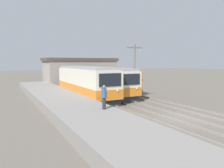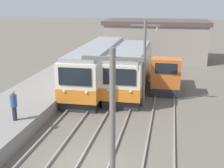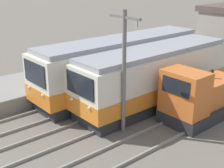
{
  "view_description": "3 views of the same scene",
  "coord_description": "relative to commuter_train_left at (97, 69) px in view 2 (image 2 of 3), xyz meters",
  "views": [
    {
      "loc": [
        -11.69,
        -11.61,
        4.24
      ],
      "look_at": [
        -0.58,
        9.38,
        1.82
      ],
      "focal_mm": 35.0,
      "sensor_mm": 36.0,
      "label": 1
    },
    {
      "loc": [
        3.5,
        -13.03,
        7.66
      ],
      "look_at": [
        -0.67,
        8.76,
        1.42
      ],
      "focal_mm": 50.0,
      "sensor_mm": 36.0,
      "label": 2
    },
    {
      "loc": [
        12.13,
        -1.23,
        7.69
      ],
      "look_at": [
        -0.15,
        9.25,
        1.88
      ],
      "focal_mm": 50.0,
      "sensor_mm": 36.0,
      "label": 3
    }
  ],
  "objects": [
    {
      "name": "ground_plane",
      "position": [
        2.6,
        -12.25,
        -1.72
      ],
      "size": [
        200.0,
        200.0,
        0.0
      ],
      "primitive_type": "plane",
      "color": "#665E54"
    },
    {
      "name": "track_left",
      "position": [
        -0.0,
        -12.25,
        -1.65
      ],
      "size": [
        1.54,
        60.0,
        0.14
      ],
      "color": "gray",
      "rests_on": "ground"
    },
    {
      "name": "track_center",
      "position": [
        2.8,
        -12.25,
        -1.65
      ],
      "size": [
        1.54,
        60.0,
        0.14
      ],
      "color": "gray",
      "rests_on": "ground"
    },
    {
      "name": "track_right",
      "position": [
        5.8,
        -12.25,
        -1.65
      ],
      "size": [
        1.54,
        60.0,
        0.14
      ],
      "color": "gray",
      "rests_on": "ground"
    },
    {
      "name": "commuter_train_left",
      "position": [
        0.0,
        0.0,
        0.0
      ],
      "size": [
        2.84,
        12.82,
        3.7
      ],
      "color": "#28282B",
      "rests_on": "ground"
    },
    {
      "name": "commuter_train_center",
      "position": [
        2.8,
        0.13,
        -0.08
      ],
      "size": [
        2.84,
        11.12,
        3.52
      ],
      "color": "#28282B",
      "rests_on": "ground"
    },
    {
      "name": "shunting_locomotive",
      "position": [
        5.8,
        0.42,
        -0.51
      ],
      "size": [
        2.4,
        4.86,
        3.0
      ],
      "color": "#28282B",
      "rests_on": "ground"
    },
    {
      "name": "catenary_mast_near",
      "position": [
        4.31,
        -15.77,
        1.65
      ],
      "size": [
        2.0,
        0.2,
        6.12
      ],
      "color": "slate",
      "rests_on": "ground"
    },
    {
      "name": "catenary_mast_mid",
      "position": [
        4.31,
        -3.83,
        1.65
      ],
      "size": [
        2.0,
        0.2,
        6.12
      ],
      "color": "slate",
      "rests_on": "ground"
    },
    {
      "name": "person_on_platform",
      "position": [
        -2.43,
        -10.07,
        0.09
      ],
      "size": [
        0.38,
        0.38,
        1.72
      ],
      "color": "#282833",
      "rests_on": "platform_left"
    },
    {
      "name": "station_building",
      "position": [
        4.21,
        13.75,
        0.75
      ],
      "size": [
        12.6,
        6.3,
        4.89
      ],
      "color": "gray",
      "rests_on": "ground"
    }
  ]
}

